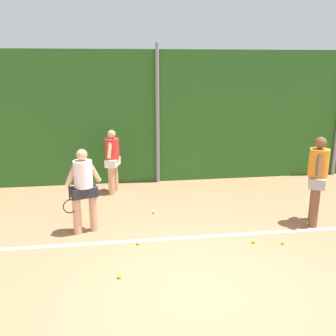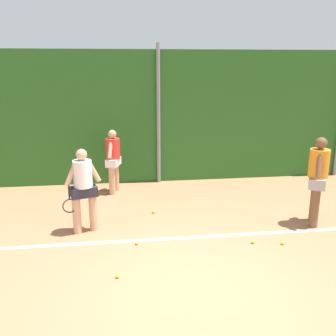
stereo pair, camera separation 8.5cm
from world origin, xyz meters
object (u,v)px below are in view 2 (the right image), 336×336
(player_midcourt, at_px, (83,186))
(tennis_ball_6, at_px, (154,212))
(player_foreground_near, at_px, (318,176))
(tennis_ball_2, at_px, (137,243))
(player_backcourt_far, at_px, (113,158))
(tennis_ball_9, at_px, (283,243))
(tennis_ball_8, at_px, (253,242))
(tennis_ball_4, at_px, (118,276))

(player_midcourt, distance_m, tennis_ball_6, 1.84)
(player_foreground_near, relative_size, tennis_ball_2, 27.44)
(player_foreground_near, xyz_separation_m, player_midcourt, (-4.63, 0.22, -0.09))
(tennis_ball_2, bearing_deg, player_backcourt_far, 97.97)
(player_foreground_near, xyz_separation_m, tennis_ball_9, (-1.02, -0.84, -0.99))
(player_foreground_near, xyz_separation_m, tennis_ball_2, (-3.66, -0.49, -0.99))
(tennis_ball_6, bearing_deg, tennis_ball_2, -106.68)
(player_midcourt, xyz_separation_m, tennis_ball_2, (0.97, -0.71, -0.90))
(player_midcourt, distance_m, tennis_ball_2, 1.50)
(tennis_ball_9, bearing_deg, tennis_ball_6, 140.51)
(tennis_ball_2, xyz_separation_m, tennis_ball_8, (2.12, -0.23, 0.00))
(tennis_ball_2, distance_m, tennis_ball_8, 2.13)
(player_backcourt_far, relative_size, tennis_ball_4, 24.51)
(player_midcourt, xyz_separation_m, tennis_ball_6, (1.41, 0.76, -0.90))
(tennis_ball_9, bearing_deg, tennis_ball_2, 172.52)
(tennis_ball_4, xyz_separation_m, tennis_ball_8, (2.47, 0.85, 0.00))
(player_backcourt_far, height_order, tennis_ball_2, player_backcourt_far)
(tennis_ball_2, height_order, tennis_ball_8, same)
(tennis_ball_2, bearing_deg, tennis_ball_8, -6.13)
(player_backcourt_far, bearing_deg, tennis_ball_6, 46.66)
(player_midcourt, distance_m, tennis_ball_8, 3.35)
(tennis_ball_6, relative_size, tennis_ball_9, 1.00)
(player_backcourt_far, xyz_separation_m, tennis_ball_4, (0.07, -4.11, -0.88))
(tennis_ball_6, bearing_deg, player_midcourt, -151.84)
(player_backcourt_far, distance_m, tennis_ball_6, 1.99)
(tennis_ball_4, height_order, tennis_ball_9, same)
(player_midcourt, xyz_separation_m, player_backcourt_far, (0.55, 2.31, -0.02))
(player_backcourt_far, bearing_deg, tennis_ball_2, 25.65)
(player_foreground_near, bearing_deg, tennis_ball_4, 139.12)
(player_foreground_near, bearing_deg, tennis_ball_6, 100.86)
(tennis_ball_6, bearing_deg, tennis_ball_8, -45.24)
(player_foreground_near, bearing_deg, player_backcourt_far, 85.90)
(tennis_ball_4, bearing_deg, player_foreground_near, 21.39)
(tennis_ball_2, xyz_separation_m, tennis_ball_6, (0.44, 1.47, 0.00))
(tennis_ball_2, relative_size, tennis_ball_4, 1.00)
(tennis_ball_4, bearing_deg, player_midcourt, 109.02)
(player_backcourt_far, bearing_deg, player_midcourt, 4.34)
(tennis_ball_4, bearing_deg, tennis_ball_2, 71.86)
(tennis_ball_4, xyz_separation_m, tennis_ball_6, (0.79, 2.55, 0.00))
(player_backcourt_far, relative_size, tennis_ball_8, 24.51)
(player_foreground_near, relative_size, tennis_ball_6, 27.44)
(tennis_ball_6, bearing_deg, tennis_ball_4, -107.30)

